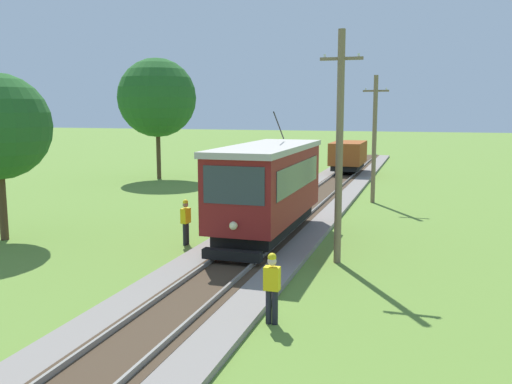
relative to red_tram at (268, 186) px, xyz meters
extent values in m
cube|color=maroon|center=(0.00, 0.02, 0.11)|extent=(2.50, 8.00, 2.60)
cube|color=#B2ADA3|center=(0.00, 0.02, 1.52)|extent=(2.60, 8.32, 0.22)
cube|color=black|center=(0.00, 0.02, -1.47)|extent=(2.10, 7.04, 0.44)
cube|color=#2D3842|center=(0.00, -3.99, 0.57)|extent=(2.10, 0.03, 1.25)
cube|color=#2D3842|center=(1.26, 0.02, 0.47)|extent=(0.02, 6.72, 1.04)
sphere|color=#F4EAB2|center=(0.00, -4.04, -0.74)|extent=(0.28, 0.28, 0.28)
cylinder|color=black|center=(0.00, 1.62, 2.33)|extent=(0.05, 1.67, 1.19)
cube|color=black|center=(0.00, -4.18, -1.69)|extent=(2.00, 0.36, 0.32)
cylinder|color=black|center=(0.00, -2.22, -1.47)|extent=(1.54, 0.80, 0.80)
cylinder|color=black|center=(0.00, 2.26, -1.47)|extent=(1.54, 0.80, 0.80)
cube|color=#93471E|center=(0.00, 23.07, -0.42)|extent=(2.40, 5.20, 1.70)
cube|color=black|center=(0.00, 23.07, -1.49)|extent=(2.02, 4.78, 0.38)
cylinder|color=black|center=(0.00, 21.51, -1.49)|extent=(1.54, 0.76, 0.76)
cylinder|color=black|center=(0.00, 24.63, -1.49)|extent=(1.54, 0.76, 0.76)
cylinder|color=#7A664C|center=(3.13, -2.31, 1.68)|extent=(0.24, 0.33, 7.75)
cube|color=#7A664C|center=(3.13, -2.31, 4.63)|extent=(1.40, 0.10, 0.10)
cylinder|color=silver|center=(2.58, -2.31, 4.73)|extent=(0.08, 0.08, 0.10)
cylinder|color=silver|center=(3.68, -2.31, 4.73)|extent=(0.08, 0.08, 0.10)
cylinder|color=#7A664C|center=(3.13, 10.33, 1.32)|extent=(0.24, 0.44, 7.03)
cube|color=#7A664C|center=(3.13, 10.33, 3.99)|extent=(1.40, 0.10, 0.10)
cylinder|color=silver|center=(2.58, 10.33, 4.09)|extent=(0.08, 0.08, 0.10)
cylinder|color=silver|center=(3.68, 10.33, 4.09)|extent=(0.08, 0.08, 0.10)
cone|color=gray|center=(-5.02, 23.65, -1.55)|extent=(2.38, 2.38, 1.29)
cylinder|color=black|center=(2.53, -8.14, -1.76)|extent=(0.15, 0.15, 0.86)
cylinder|color=black|center=(2.37, -8.14, -1.76)|extent=(0.15, 0.15, 0.86)
cube|color=yellow|center=(2.45, -8.14, -1.04)|extent=(0.38, 0.25, 0.58)
sphere|color=beige|center=(2.45, -8.14, -0.61)|extent=(0.22, 0.22, 0.22)
sphere|color=yellow|center=(2.45, -8.14, -0.51)|extent=(0.21, 0.21, 0.21)
cylinder|color=black|center=(-2.85, -1.64, -1.76)|extent=(0.15, 0.15, 0.86)
cylinder|color=black|center=(-2.82, -1.48, -1.76)|extent=(0.15, 0.15, 0.86)
cube|color=yellow|center=(-2.84, -1.56, -1.04)|extent=(0.30, 0.41, 0.58)
sphere|color=#936B51|center=(-2.84, -1.56, -0.61)|extent=(0.22, 0.22, 0.22)
sphere|color=yellow|center=(-2.84, -1.56, -0.51)|extent=(0.21, 0.21, 0.21)
cylinder|color=#4C3823|center=(-10.17, -2.96, -0.71)|extent=(0.32, 0.32, 2.97)
cylinder|color=#4C3823|center=(-13.24, 16.36, -0.26)|extent=(0.32, 0.32, 3.86)
sphere|color=#235B23|center=(-13.24, 16.36, 3.84)|extent=(5.78, 5.78, 5.78)
camera|label=1|loc=(5.87, -20.40, 3.01)|focal=38.28mm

